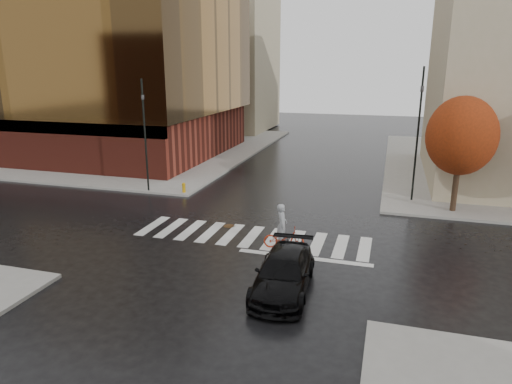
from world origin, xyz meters
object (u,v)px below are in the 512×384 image
traffic_light_nw (145,129)px  traffic_light_ne (419,125)px  sedan (284,273)px  fire_hydrant (184,187)px  cyclist (283,233)px

traffic_light_nw → traffic_light_ne: size_ratio=0.90×
sedan → fire_hydrant: sedan is taller
cyclist → traffic_light_nw: (-10.82, 6.74, 3.55)m
cyclist → fire_hydrant: (-8.32, 6.94, -0.21)m
traffic_light_nw → fire_hydrant: bearing=85.5°
traffic_light_nw → fire_hydrant: traffic_light_nw is taller
fire_hydrant → traffic_light_ne: bearing=9.9°
cyclist → traffic_light_ne: size_ratio=0.27×
sedan → traffic_light_ne: traffic_light_ne is taller
cyclist → fire_hydrant: 10.84m
traffic_light_ne → fire_hydrant: size_ratio=12.13×
sedan → cyclist: cyclist is taller
traffic_light_nw → fire_hydrant: size_ratio=10.97×
sedan → traffic_light_nw: traffic_light_nw is taller
cyclist → traffic_light_nw: traffic_light_nw is taller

